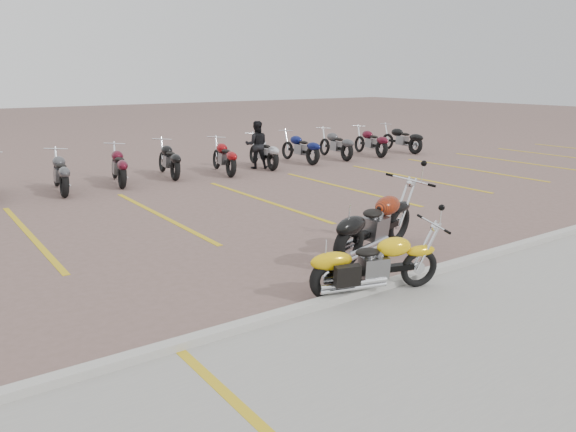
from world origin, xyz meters
The scene contains 8 objects.
ground centered at (0.00, 0.00, 0.00)m, with size 100.00×100.00×0.00m, color #735752.
concrete_apron centered at (0.00, -4.50, 0.01)m, with size 60.00×5.00×0.01m, color #9E9B93.
curb centered at (0.00, -2.00, 0.06)m, with size 60.00×0.18×0.12m, color #ADAAA3.
parking_stripes centered at (0.00, 4.00, 0.00)m, with size 38.00×5.50×0.01m, color gold, non-canonical shape.
yellow_cruiser centered at (0.67, -2.03, 0.41)m, with size 1.96×0.67×0.82m.
flame_cruiser centered at (1.88, -0.71, 0.50)m, with size 2.37×0.83×1.00m.
person_b centered at (5.16, 8.26, 0.78)m, with size 0.76×0.59×1.56m, color black.
bg_bike_row centered at (2.12, 8.24, 0.55)m, with size 20.66×2.06×1.10m.
Camera 1 is at (-4.60, -7.47, 3.05)m, focal length 35.00 mm.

